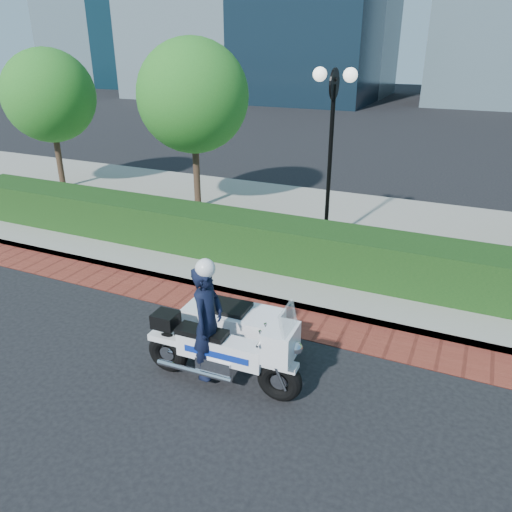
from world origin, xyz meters
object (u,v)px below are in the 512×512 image
at_px(police_motorcycle, 225,332).
at_px(tree_a, 49,96).
at_px(tree_b, 193,96).
at_px(lamppost, 332,131).

bearing_deg(police_motorcycle, tree_a, 143.55).
height_order(tree_a, tree_b, tree_b).
relative_size(lamppost, tree_a, 0.92).
distance_m(tree_a, tree_b, 5.50).
bearing_deg(police_motorcycle, lamppost, 88.55).
relative_size(tree_a, tree_b, 0.94).
distance_m(lamppost, tree_b, 4.71).
relative_size(tree_b, police_motorcycle, 1.90).
height_order(tree_a, police_motorcycle, tree_a).
height_order(tree_b, police_motorcycle, tree_b).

